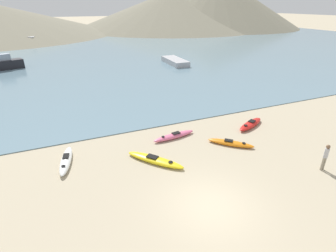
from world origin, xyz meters
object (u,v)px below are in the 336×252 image
object	(u,v)px
kayak_on_sand_2	(251,124)
moored_boat_4	(32,41)
kayak_on_sand_0	(155,160)
moored_boat_1	(0,65)
moored_boat_2	(175,61)
person_near_foreground	(326,156)
kayak_on_sand_3	(66,160)
kayak_on_sand_4	(231,143)
kayak_on_sand_1	(174,136)

from	to	relation	value
kayak_on_sand_2	moored_boat_4	world-z (taller)	moored_boat_4
kayak_on_sand_2	moored_boat_4	xyz separation A→B (m)	(-16.11, 53.48, 0.44)
kayak_on_sand_0	moored_boat_1	size ratio (longest dim) A/B	0.55
kayak_on_sand_0	moored_boat_2	size ratio (longest dim) A/B	0.53
person_near_foreground	moored_boat_4	distance (m)	61.56
moored_boat_1	moored_boat_4	world-z (taller)	moored_boat_1
kayak_on_sand_3	moored_boat_1	distance (m)	28.15
moored_boat_2	moored_boat_4	bearing A→B (deg)	122.49
kayak_on_sand_2	kayak_on_sand_4	distance (m)	3.45
kayak_on_sand_3	moored_boat_4	size ratio (longest dim) A/B	0.67
kayak_on_sand_2	moored_boat_1	world-z (taller)	moored_boat_1
kayak_on_sand_2	kayak_on_sand_3	bearing A→B (deg)	179.27
kayak_on_sand_1	kayak_on_sand_3	distance (m)	6.84
kayak_on_sand_3	moored_boat_2	world-z (taller)	moored_boat_2
kayak_on_sand_4	moored_boat_4	distance (m)	56.77
kayak_on_sand_2	moored_boat_4	distance (m)	55.85
kayak_on_sand_0	kayak_on_sand_4	bearing A→B (deg)	-0.48
kayak_on_sand_0	moored_boat_4	world-z (taller)	moored_boat_4
kayak_on_sand_3	moored_boat_4	distance (m)	53.43
kayak_on_sand_3	person_near_foreground	distance (m)	14.04
moored_boat_1	kayak_on_sand_0	bearing A→B (deg)	-69.43
kayak_on_sand_0	kayak_on_sand_3	world-z (taller)	kayak_on_sand_3
kayak_on_sand_4	moored_boat_2	world-z (taller)	moored_boat_2
person_near_foreground	kayak_on_sand_2	bearing A→B (deg)	89.33
kayak_on_sand_4	kayak_on_sand_2	bearing A→B (deg)	30.38
kayak_on_sand_1	moored_boat_2	distance (m)	23.52
person_near_foreground	moored_boat_4	xyz separation A→B (m)	(-16.04, 59.43, -0.25)
kayak_on_sand_0	kayak_on_sand_1	distance (m)	3.16
person_near_foreground	moored_boat_2	xyz separation A→B (m)	(4.07, 27.86, -0.45)
kayak_on_sand_0	kayak_on_sand_3	size ratio (longest dim) A/B	1.03
kayak_on_sand_2	moored_boat_4	size ratio (longest dim) A/B	0.63
kayak_on_sand_1	person_near_foreground	world-z (taller)	person_near_foreground
kayak_on_sand_4	kayak_on_sand_3	bearing A→B (deg)	168.89
kayak_on_sand_2	kayak_on_sand_3	world-z (taller)	kayak_on_sand_2
moored_boat_1	moored_boat_4	xyz separation A→B (m)	(2.95, 25.90, -0.15)
kayak_on_sand_1	moored_boat_2	bearing A→B (deg)	65.20
kayak_on_sand_3	moored_boat_1	size ratio (longest dim) A/B	0.54
person_near_foreground	moored_boat_2	world-z (taller)	person_near_foreground
kayak_on_sand_2	moored_boat_2	size ratio (longest dim) A/B	0.49
kayak_on_sand_2	moored_boat_4	bearing A→B (deg)	106.76
kayak_on_sand_2	moored_boat_2	world-z (taller)	moored_boat_2
kayak_on_sand_2	person_near_foreground	bearing A→B (deg)	-90.67
kayak_on_sand_4	moored_boat_2	distance (m)	24.66
moored_boat_4	kayak_on_sand_1	bearing A→B (deg)	-79.05
kayak_on_sand_2	moored_boat_2	distance (m)	22.27
kayak_on_sand_3	person_near_foreground	xyz separation A→B (m)	(12.62, -6.11, 0.69)
kayak_on_sand_4	moored_boat_4	xyz separation A→B (m)	(-13.13, 55.22, 0.48)
kayak_on_sand_4	moored_boat_1	size ratio (longest dim) A/B	0.43
kayak_on_sand_1	moored_boat_4	world-z (taller)	moored_boat_4
moored_boat_4	kayak_on_sand_0	bearing A→B (deg)	-81.72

